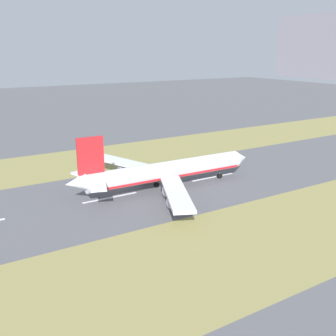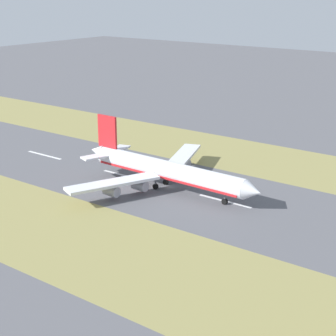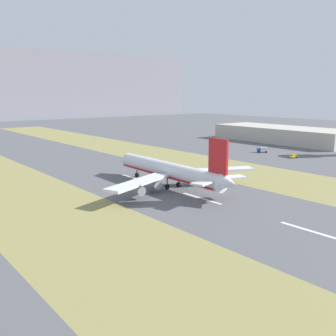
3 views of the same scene
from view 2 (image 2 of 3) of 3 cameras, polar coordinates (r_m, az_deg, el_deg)
ground_plane at (r=180.08m, az=0.13°, el=-1.93°), size 800.00×800.00×0.00m
grass_median_west at (r=216.08m, az=7.26°, el=1.36°), size 40.00×600.00×0.01m
grass_median_east at (r=149.05m, az=-10.29°, el=-6.66°), size 40.00×600.00×0.01m
centreline_dash_near at (r=218.78m, az=-12.43°, el=1.29°), size 1.20×18.00×0.01m
centreline_dash_mid at (r=191.50m, az=-4.49°, el=-0.75°), size 1.20×18.00×0.01m
centreline_dash_far at (r=169.35m, az=5.80°, el=-3.36°), size 1.20×18.00×0.01m
airplane_main_jet at (r=177.47m, az=-0.48°, el=-0.18°), size 64.12×67.12×20.20m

